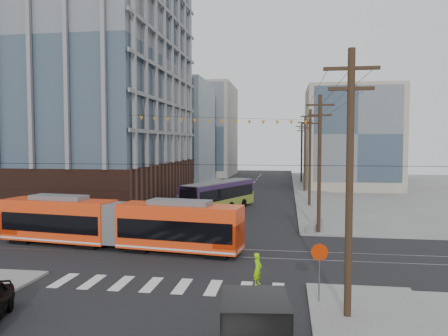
% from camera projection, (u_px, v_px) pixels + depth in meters
% --- Properties ---
extents(ground, '(160.00, 160.00, 0.00)m').
position_uv_depth(ground, '(181.00, 269.00, 25.08)').
color(ground, slate).
extents(office_building, '(30.00, 25.00, 28.60)m').
position_uv_depth(office_building, '(42.00, 81.00, 50.14)').
color(office_building, '#381E16').
rests_on(office_building, ground).
extents(bg_bldg_nw_near, '(18.00, 16.00, 18.00)m').
position_uv_depth(bg_bldg_nw_near, '(159.00, 133.00, 78.38)').
color(bg_bldg_nw_near, '#8C99A5').
rests_on(bg_bldg_nw_near, ground).
extents(bg_bldg_ne_near, '(14.00, 14.00, 16.00)m').
position_uv_depth(bg_bldg_ne_near, '(351.00, 138.00, 69.72)').
color(bg_bldg_ne_near, gray).
rests_on(bg_bldg_ne_near, ground).
extents(bg_bldg_nw_far, '(16.00, 18.00, 20.00)m').
position_uv_depth(bg_bldg_nw_far, '(198.00, 130.00, 97.64)').
color(bg_bldg_nw_far, gray).
rests_on(bg_bldg_nw_far, ground).
extents(bg_bldg_ne_far, '(16.00, 16.00, 14.00)m').
position_uv_depth(bg_bldg_ne_far, '(347.00, 144.00, 89.24)').
color(bg_bldg_ne_far, '#8C99A5').
rests_on(bg_bldg_ne_far, ground).
extents(utility_pole_near, '(0.30, 0.30, 11.00)m').
position_uv_depth(utility_pole_near, '(349.00, 186.00, 17.60)').
color(utility_pole_near, black).
rests_on(utility_pole_near, ground).
extents(utility_pole_far, '(0.30, 0.30, 11.00)m').
position_uv_depth(utility_pole_far, '(302.00, 152.00, 78.85)').
color(utility_pole_far, black).
rests_on(utility_pole_far, ground).
extents(streetcar, '(17.64, 4.87, 3.37)m').
position_uv_depth(streetcar, '(117.00, 224.00, 29.91)').
color(streetcar, '#E93C12').
rests_on(streetcar, ground).
extents(city_bus, '(6.67, 11.24, 3.17)m').
position_uv_depth(city_bus, '(219.00, 196.00, 46.75)').
color(city_bus, '#2B183C').
rests_on(city_bus, ground).
extents(parked_car_silver, '(2.85, 4.92, 1.53)m').
position_uv_depth(parked_car_silver, '(149.00, 219.00, 36.80)').
color(parked_car_silver, '#B3B3B3').
rests_on(parked_car_silver, ground).
extents(parked_car_white, '(3.06, 5.04, 1.37)m').
position_uv_depth(parked_car_white, '(181.00, 205.00, 46.11)').
color(parked_car_white, silver).
rests_on(parked_car_white, ground).
extents(parked_car_grey, '(3.96, 5.45, 1.38)m').
position_uv_depth(parked_car_grey, '(181.00, 200.00, 50.01)').
color(parked_car_grey, slate).
rests_on(parked_car_grey, ground).
extents(pedestrian, '(0.56, 0.69, 1.64)m').
position_uv_depth(pedestrian, '(258.00, 269.00, 22.18)').
color(pedestrian, '#87DB04').
rests_on(pedestrian, ground).
extents(stop_sign, '(0.84, 0.84, 2.58)m').
position_uv_depth(stop_sign, '(319.00, 276.00, 19.46)').
color(stop_sign, '#B92400').
rests_on(stop_sign, ground).
extents(jersey_barrier, '(1.84, 3.98, 0.78)m').
position_uv_depth(jersey_barrier, '(315.00, 226.00, 35.86)').
color(jersey_barrier, slate).
rests_on(jersey_barrier, ground).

